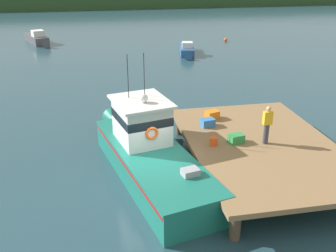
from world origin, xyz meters
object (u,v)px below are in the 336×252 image
Objects in this scene: crate_stack_mid_dock at (208,123)px; moored_boat_mid_harbor at (38,39)px; crate_stack_near_edge at (236,139)px; main_fishing_boat at (148,151)px; crate_single_by_cleat at (212,115)px; bait_bucket at (213,141)px; deckhand_by_the_boat at (267,124)px; moored_boat_far_right at (187,50)px; mooring_buoy_spare_mooring at (226,40)px.

crate_stack_mid_dock is 29.45m from moored_boat_mid_harbor.
moored_boat_mid_harbor is (-11.44, 29.28, -0.89)m from crate_stack_near_edge.
main_fishing_boat is 4.22m from crate_single_by_cleat.
crate_stack_mid_dock is at bearing -68.57° from moored_boat_mid_harbor.
crate_single_by_cleat is 1.76× the size of bait_bucket.
deckhand_by_the_boat reaches higher than moored_boat_far_right.
moored_boat_mid_harbor is at bearing 111.43° from crate_stack_mid_dock.
moored_boat_mid_harbor reaches higher than moored_boat_far_right.
main_fishing_boat is 16.59× the size of crate_stack_mid_dock.
bait_bucket reaches higher than moored_boat_far_right.
deckhand_by_the_boat is at bearing -105.42° from mooring_buoy_spare_mooring.
crate_stack_near_edge is at bearing -107.89° from mooring_buoy_spare_mooring.
crate_stack_near_edge is at bearing -85.37° from crate_single_by_cleat.
bait_bucket is (2.68, -0.39, 0.36)m from main_fishing_boat.
main_fishing_boat reaches higher than moored_boat_far_right.
mooring_buoy_spare_mooring is at bearing -7.59° from moored_boat_mid_harbor.
deckhand_by_the_boat is 0.29× the size of moored_boat_mid_harbor.
main_fishing_boat is 1.77× the size of moored_boat_mid_harbor.
crate_stack_mid_dock is 0.37× the size of deckhand_by_the_boat.
deckhand_by_the_boat is 32.18m from moored_boat_mid_harbor.
deckhand_by_the_boat reaches higher than crate_stack_mid_dock.
moored_boat_mid_harbor is (-11.22, 26.56, -0.90)m from crate_single_by_cleat.
mooring_buoy_spare_mooring is at bearing 64.96° from main_fishing_boat.
deckhand_by_the_boat is 27.97m from mooring_buoy_spare_mooring.
bait_bucket is 0.91× the size of mooring_buoy_spare_mooring.
crate_stack_mid_dock is 1.00× the size of crate_single_by_cleat.
crate_single_by_cleat is at bearing 34.54° from main_fishing_boat.
crate_single_by_cleat is (-0.22, 2.71, 0.01)m from crate_stack_near_edge.
crate_stack_mid_dock is at bearing -110.56° from mooring_buoy_spare_mooring.
crate_single_by_cleat is (0.47, 0.83, 0.02)m from crate_stack_mid_dock.
mooring_buoy_spare_mooring is (12.27, 26.28, -0.82)m from main_fishing_boat.
moored_boat_mid_harbor is (-10.44, 29.34, -0.88)m from bait_bucket.
deckhand_by_the_boat reaches higher than crate_stack_near_edge.
deckhand_by_the_boat is at bearing -65.22° from crate_single_by_cleat.
main_fishing_boat is at bearing 172.72° from deckhand_by_the_boat.
mooring_buoy_spare_mooring is (8.81, 23.90, -1.21)m from crate_single_by_cleat.
moored_boat_far_right is (2.98, 21.31, -0.96)m from crate_stack_near_edge.
bait_bucket reaches higher than mooring_buoy_spare_mooring.
crate_stack_mid_dock is (-0.69, 1.88, -0.00)m from crate_stack_near_edge.
crate_stack_near_edge is 2.72m from crate_single_by_cleat.
deckhand_by_the_boat reaches higher than mooring_buoy_spare_mooring.
crate_single_by_cleat is 3.38m from deckhand_by_the_boat.
bait_bucket is 0.21× the size of deckhand_by_the_boat.
mooring_buoy_spare_mooring is (5.60, 5.30, -0.23)m from moored_boat_far_right.
mooring_buoy_spare_mooring is at bearing 74.58° from deckhand_by_the_boat.
main_fishing_boat is 3.72m from crate_stack_near_edge.
moored_boat_far_right is 0.87× the size of moored_boat_mid_harbor.
bait_bucket is (-0.78, -2.77, -0.02)m from crate_single_by_cleat.
crate_single_by_cleat is 25.50m from mooring_buoy_spare_mooring.
bait_bucket is at bearing -8.18° from main_fishing_boat.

